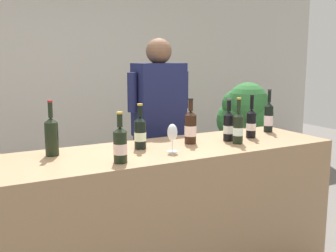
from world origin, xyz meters
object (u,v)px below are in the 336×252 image
(wine_bottle_3, at_px, (238,127))
(wine_bottle_6, at_px, (140,132))
(wine_bottle_0, at_px, (269,117))
(wine_bottle_4, at_px, (120,145))
(wine_glass, at_px, (172,134))
(wine_bottle_1, at_px, (190,127))
(person_server, at_px, (159,142))
(wine_bottle_7, at_px, (52,135))
(wine_bottle_5, at_px, (228,126))
(potted_shrub, at_px, (244,116))
(wine_bottle_2, at_px, (251,123))

(wine_bottle_3, relative_size, wine_bottle_6, 1.08)
(wine_bottle_0, bearing_deg, wine_bottle_4, -166.68)
(wine_bottle_4, xyz_separation_m, wine_glass, (0.40, 0.10, 0.01))
(wine_bottle_4, bearing_deg, wine_bottle_1, 22.11)
(wine_bottle_0, relative_size, wine_bottle_3, 1.07)
(person_server, bearing_deg, wine_bottle_3, -73.78)
(wine_bottle_7, bearing_deg, wine_bottle_1, -6.31)
(wine_bottle_7, bearing_deg, wine_bottle_5, -7.07)
(wine_bottle_3, relative_size, potted_shrub, 0.25)
(wine_bottle_0, height_order, wine_bottle_6, wine_bottle_0)
(wine_bottle_2, distance_m, wine_bottle_6, 0.89)
(wine_glass, bearing_deg, wine_bottle_3, -0.31)
(wine_bottle_6, height_order, wine_bottle_7, wine_bottle_7)
(wine_bottle_1, height_order, potted_shrub, potted_shrub)
(person_server, bearing_deg, wine_bottle_7, -153.03)
(wine_bottle_0, relative_size, wine_bottle_1, 1.09)
(person_server, bearing_deg, wine_bottle_0, -36.40)
(wine_bottle_1, relative_size, wine_bottle_6, 1.06)
(potted_shrub, bearing_deg, wine_bottle_2, -126.79)
(wine_bottle_3, xyz_separation_m, wine_bottle_4, (-0.92, -0.09, -0.01))
(wine_bottle_2, height_order, person_server, person_server)
(person_server, bearing_deg, wine_bottle_2, -55.80)
(wine_bottle_2, distance_m, wine_bottle_4, 1.16)
(wine_bottle_7, bearing_deg, wine_bottle_0, -0.77)
(wine_bottle_4, relative_size, wine_glass, 1.63)
(wine_bottle_2, xyz_separation_m, potted_shrub, (0.85, 1.14, -0.16))
(wine_bottle_6, xyz_separation_m, wine_glass, (0.15, -0.18, 0.01))
(wine_bottle_3, xyz_separation_m, wine_bottle_6, (-0.67, 0.18, -0.00))
(wine_bottle_1, bearing_deg, wine_bottle_0, 5.81)
(wine_bottle_4, relative_size, wine_bottle_7, 0.86)
(person_server, bearing_deg, wine_bottle_6, -126.66)
(wine_bottle_7, distance_m, wine_glass, 0.75)
(wine_bottle_2, height_order, wine_bottle_6, wine_bottle_2)
(wine_bottle_1, distance_m, wine_bottle_4, 0.68)
(wine_bottle_2, xyz_separation_m, person_server, (-0.45, 0.66, -0.22))
(wine_bottle_4, xyz_separation_m, wine_bottle_5, (0.92, 0.21, 0.01))
(wine_bottle_0, height_order, wine_bottle_1, wine_bottle_0)
(wine_bottle_4, height_order, wine_bottle_7, wine_bottle_7)
(wine_bottle_0, distance_m, wine_bottle_1, 0.80)
(wine_bottle_1, relative_size, wine_bottle_7, 0.93)
(wine_bottle_4, bearing_deg, person_server, 51.39)
(wine_bottle_0, height_order, person_server, person_server)
(wine_bottle_2, bearing_deg, wine_glass, -170.87)
(wine_bottle_0, distance_m, potted_shrub, 1.18)
(wine_bottle_4, bearing_deg, wine_glass, 13.66)
(wine_bottle_4, distance_m, wine_glass, 0.41)
(wine_bottle_4, relative_size, potted_shrub, 0.23)
(wine_bottle_7, bearing_deg, wine_bottle_3, -12.22)
(wine_bottle_1, bearing_deg, wine_glass, -145.68)
(wine_bottle_0, relative_size, wine_bottle_5, 1.14)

